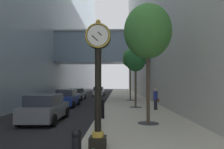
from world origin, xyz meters
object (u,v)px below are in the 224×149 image
street_clock (98,77)px  car_grey_near (45,108)px  street_tree_mid_far (130,59)px  pedestrian_walking (156,98)px  bollard_third (99,115)px  street_tree_mid_near (135,60)px  car_blue_mid (67,98)px  car_white_trailing (99,91)px  bollard_fourth (103,108)px  street_tree_near (148,32)px  car_silver_far (77,94)px

street_clock → car_grey_near: street_clock is taller
street_tree_mid_far → pedestrian_walking: bearing=-81.0°
street_clock → bollard_third: (-0.24, 2.95, -1.72)m
street_tree_mid_near → car_blue_mid: 7.57m
street_tree_mid_near → car_white_trailing: size_ratio=1.30×
bollard_fourth → pedestrian_walking: 5.66m
street_clock → street_tree_near: bearing=61.3°
bollard_third → car_grey_near: car_grey_near is taller
street_tree_mid_near → car_white_trailing: street_tree_mid_near is taller
car_blue_mid → car_silver_far: (-0.69, 8.20, -0.04)m
street_tree_mid_far → car_white_trailing: bearing=113.6°
street_clock → bollard_fourth: street_clock is taller
street_tree_near → pedestrian_walking: size_ratio=3.72×
car_white_trailing → car_grey_near: bearing=-92.1°
street_tree_mid_far → pedestrian_walking: size_ratio=3.77×
street_clock → street_tree_mid_far: size_ratio=0.66×
street_clock → pedestrian_walking: size_ratio=2.48×
bollard_fourth → car_blue_mid: car_blue_mid is taller
bollard_fourth → car_white_trailing: (-2.43, 24.34, 0.07)m
bollard_third → car_silver_far: size_ratio=0.25×
street_tree_mid_near → street_clock: bearing=-101.2°
bollard_third → street_tree_mid_near: street_tree_mid_near is taller
street_tree_mid_near → car_white_trailing: (-4.93, 18.54, -3.50)m
bollard_fourth → pedestrian_walking: (3.92, 4.07, 0.31)m
street_clock → car_silver_far: 21.97m
pedestrian_walking → car_silver_far: size_ratio=0.38×
street_tree_near → pedestrian_walking: 6.95m
car_blue_mid → street_tree_mid_far: bearing=40.4°
car_grey_near → car_blue_mid: bearing=94.7°
car_blue_mid → car_silver_far: 8.23m
car_white_trailing → street_tree_near: bearing=-79.2°
bollard_fourth → street_clock: bearing=-87.6°
street_clock → car_silver_far: street_clock is taller
street_tree_mid_near → bollard_fourth: bearing=-113.3°
car_silver_far → bollard_fourth: bearing=-73.5°
bollard_fourth → car_blue_mid: size_ratio=0.25×
bollard_third → car_blue_mid: car_blue_mid is taller
bollard_third → street_clock: bearing=-85.4°
bollard_third → street_tree_mid_far: 16.56m
bollard_third → car_white_trailing: size_ratio=0.28×
street_clock → car_white_trailing: (-2.67, 29.94, -1.66)m
street_clock → bollard_fourth: size_ratio=3.75×
street_tree_mid_near → car_silver_far: 12.77m
street_tree_near → car_grey_near: 7.27m
street_clock → car_blue_mid: 13.90m
car_blue_mid → car_grey_near: bearing=-85.3°
bollard_fourth → car_blue_mid: bearing=117.8°
street_tree_mid_near → car_silver_far: (-7.17, 9.96, -3.54)m
bollard_third → car_blue_mid: 10.95m
bollard_third → car_blue_mid: (-3.99, 10.19, 0.08)m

